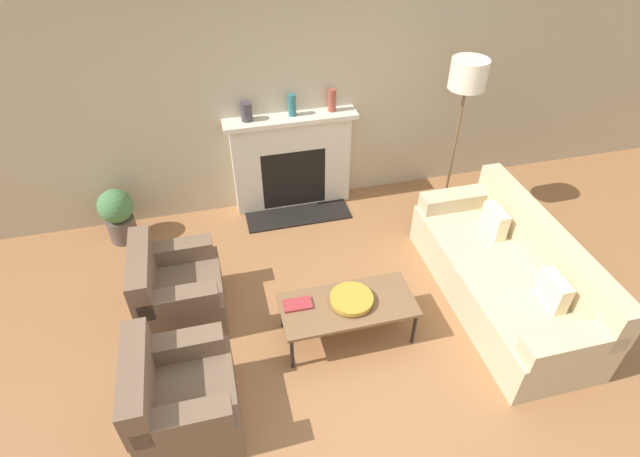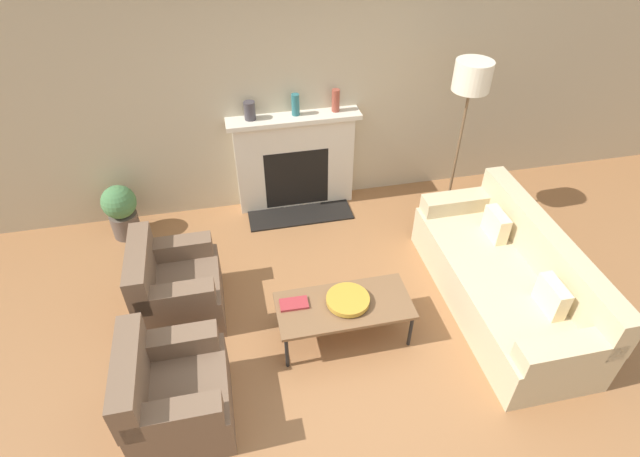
% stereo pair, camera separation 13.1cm
% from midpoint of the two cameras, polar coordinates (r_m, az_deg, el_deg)
% --- Properties ---
extents(ground_plane, '(18.00, 18.00, 0.00)m').
position_cam_midpoint_polar(ground_plane, '(4.57, 3.83, -14.02)').
color(ground_plane, '#99663D').
extents(wall_back, '(18.00, 0.06, 2.90)m').
position_cam_midpoint_polar(wall_back, '(5.59, -3.23, 16.02)').
color(wall_back, '#BCAD8E').
rests_on(wall_back, ground_plane).
extents(fireplace, '(1.48, 0.59, 1.17)m').
position_cam_midpoint_polar(fireplace, '(5.86, -3.85, 7.43)').
color(fireplace, beige).
rests_on(fireplace, ground_plane).
extents(couch, '(0.92, 2.17, 0.85)m').
position_cam_midpoint_polar(couch, '(5.05, 19.88, -5.11)').
color(couch, '#CCB78E').
rests_on(couch, ground_plane).
extents(armchair_near, '(0.75, 0.82, 0.81)m').
position_cam_midpoint_polar(armchair_near, '(4.09, -16.59, -18.08)').
color(armchair_near, brown).
rests_on(armchair_near, ground_plane).
extents(armchair_far, '(0.75, 0.82, 0.81)m').
position_cam_midpoint_polar(armchair_far, '(4.81, -16.81, -6.89)').
color(armchair_far, brown).
rests_on(armchair_far, ground_plane).
extents(coffee_table, '(1.18, 0.54, 0.41)m').
position_cam_midpoint_polar(coffee_table, '(4.41, 2.33, -8.86)').
color(coffee_table, brown).
rests_on(coffee_table, ground_plane).
extents(bowl, '(0.38, 0.38, 0.06)m').
position_cam_midpoint_polar(bowl, '(4.37, 2.76, -8.07)').
color(bowl, '#BC8E2D').
rests_on(bowl, coffee_table).
extents(book, '(0.25, 0.15, 0.02)m').
position_cam_midpoint_polar(book, '(4.37, -3.42, -8.66)').
color(book, '#9E2D33').
rests_on(book, coffee_table).
extents(floor_lamp, '(0.39, 0.39, 1.87)m').
position_cam_midpoint_polar(floor_lamp, '(5.40, 15.56, 14.79)').
color(floor_lamp, brown).
rests_on(floor_lamp, ground_plane).
extents(mantel_vase_left, '(0.12, 0.12, 0.20)m').
position_cam_midpoint_polar(mantel_vase_left, '(5.48, -9.11, 13.04)').
color(mantel_vase_left, '#3D383D').
rests_on(mantel_vase_left, fireplace).
extents(mantel_vase_center_left, '(0.09, 0.09, 0.24)m').
position_cam_midpoint_polar(mantel_vase_center_left, '(5.53, -3.91, 13.89)').
color(mantel_vase_center_left, '#28666B').
rests_on(mantel_vase_center_left, fireplace).
extents(mantel_vase_center_right, '(0.09, 0.09, 0.25)m').
position_cam_midpoint_polar(mantel_vase_center_right, '(5.61, 0.70, 14.44)').
color(mantel_vase_center_right, brown).
rests_on(mantel_vase_center_right, fireplace).
extents(potted_plant, '(0.37, 0.37, 0.64)m').
position_cam_midpoint_polar(potted_plant, '(5.88, -22.71, 1.55)').
color(potted_plant, brown).
rests_on(potted_plant, ground_plane).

